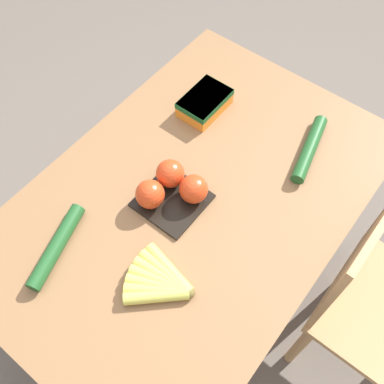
# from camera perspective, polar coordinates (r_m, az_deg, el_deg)

# --- Properties ---
(ground_plane) EXTENTS (12.00, 12.00, 0.00)m
(ground_plane) POSITION_cam_1_polar(r_m,az_deg,el_deg) (1.95, 0.00, -11.69)
(ground_plane) COLOR #665B51
(dining_table) EXTENTS (1.22, 0.81, 0.73)m
(dining_table) POSITION_cam_1_polar(r_m,az_deg,el_deg) (1.38, 0.00, -2.96)
(dining_table) COLOR olive
(dining_table) RESTS_ON ground_plane
(chair) EXTENTS (0.42, 0.40, 0.88)m
(chair) POSITION_cam_1_polar(r_m,az_deg,el_deg) (1.55, 22.29, -12.72)
(chair) COLOR tan
(chair) RESTS_ON ground_plane
(banana_bunch) EXTENTS (0.17, 0.18, 0.03)m
(banana_bunch) POSITION_cam_1_polar(r_m,az_deg,el_deg) (1.16, -3.92, -11.33)
(banana_bunch) COLOR brown
(banana_bunch) RESTS_ON dining_table
(tomato_pack) EXTENTS (0.18, 0.18, 0.09)m
(tomato_pack) POSITION_cam_1_polar(r_m,az_deg,el_deg) (1.25, -2.67, 0.46)
(tomato_pack) COLOR black
(tomato_pack) RESTS_ON dining_table
(carrot_bag) EXTENTS (0.16, 0.11, 0.06)m
(carrot_bag) POSITION_cam_1_polar(r_m,az_deg,el_deg) (1.46, 1.62, 11.36)
(carrot_bag) COLOR orange
(carrot_bag) RESTS_ON dining_table
(cucumber_near) EXTENTS (0.25, 0.10, 0.04)m
(cucumber_near) POSITION_cam_1_polar(r_m,az_deg,el_deg) (1.40, 14.70, 5.34)
(cucumber_near) COLOR #1E5123
(cucumber_near) RESTS_ON dining_table
(cucumber_far) EXTENTS (0.25, 0.11, 0.04)m
(cucumber_far) POSITION_cam_1_polar(r_m,az_deg,el_deg) (1.25, -16.83, -6.60)
(cucumber_far) COLOR #1E5123
(cucumber_far) RESTS_ON dining_table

